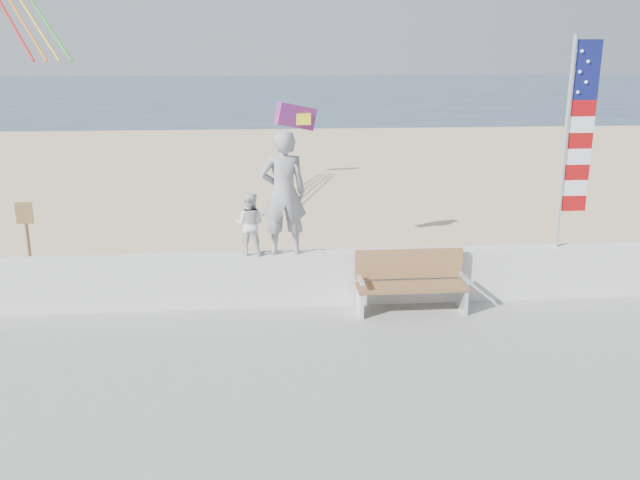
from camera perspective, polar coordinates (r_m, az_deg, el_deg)
The scene contains 9 objects.
ground at distance 9.83m, azimuth -0.27°, elevation -10.50°, with size 220.00×220.00×0.00m, color #2A3C54.
sand at distance 18.32m, azimuth -2.54°, elevation 2.15°, with size 90.00×40.00×0.08m, color beige.
seawall at distance 11.43m, azimuth -1.09°, elevation -3.23°, with size 30.00×0.35×0.90m, color silver.
adult at distance 11.02m, azimuth -3.10°, elevation 3.98°, with size 0.75×0.49×2.04m, color gray.
child at distance 11.14m, azimuth -5.93°, elevation 1.37°, with size 0.50×0.39×1.04m, color silver.
bench at distance 11.22m, azimuth 7.64°, elevation -3.43°, with size 1.80×0.57×1.00m.
flag at distance 12.02m, azimuth 20.57°, elevation 8.29°, with size 0.50×0.08×3.50m.
parafoil_kite at distance 14.15m, azimuth -1.98°, elevation 10.33°, with size 0.91×0.54×0.61m.
sign at distance 14.24m, azimuth -23.47°, elevation 0.60°, with size 0.32×0.07×1.46m.
Camera 1 is at (-0.70, -8.79, 4.36)m, focal length 38.00 mm.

